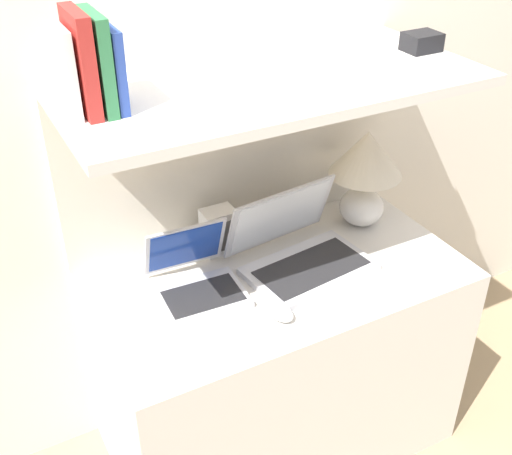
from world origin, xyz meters
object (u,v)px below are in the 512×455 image
(router_box, at_px, (219,231))
(book_red, at_px, (81,63))
(book_white, at_px, (66,72))
(shelf_gadget, at_px, (422,42))
(book_blue, at_px, (112,67))
(laptop_large, at_px, (300,252))
(table_lamp, at_px, (366,167))
(laptop_small, at_px, (197,280))
(book_green, at_px, (98,62))
(computer_mouse, at_px, (278,311))

(router_box, xyz_separation_m, book_red, (-0.37, -0.14, 0.62))
(book_white, height_order, shelf_gadget, book_white)
(shelf_gadget, bearing_deg, book_blue, 180.00)
(shelf_gadget, bearing_deg, laptop_large, -173.53)
(table_lamp, xyz_separation_m, router_box, (-0.48, 0.07, -0.13))
(laptop_small, relative_size, book_red, 1.19)
(book_green, bearing_deg, table_lamp, 4.35)
(laptop_small, height_order, book_red, book_red)
(laptop_large, relative_size, router_box, 2.78)
(laptop_large, height_order, shelf_gadget, shelf_gadget)
(laptop_large, distance_m, computer_mouse, 0.25)
(table_lamp, relative_size, computer_mouse, 2.96)
(router_box, relative_size, book_green, 0.66)
(router_box, xyz_separation_m, book_green, (-0.33, -0.14, 0.61))
(book_white, distance_m, book_green, 0.07)
(table_lamp, xyz_separation_m, computer_mouse, (-0.47, -0.28, -0.19))
(shelf_gadget, bearing_deg, book_white, 180.00)
(laptop_large, xyz_separation_m, book_green, (-0.51, 0.05, 0.64))
(book_red, height_order, book_blue, book_red)
(book_white, bearing_deg, book_green, 0.00)
(computer_mouse, xyz_separation_m, shelf_gadget, (0.58, 0.22, 0.58))
(laptop_large, xyz_separation_m, computer_mouse, (-0.17, -0.18, -0.03))
(laptop_large, xyz_separation_m, shelf_gadget, (0.40, 0.05, 0.56))
(book_white, bearing_deg, laptop_small, -5.24)
(table_lamp, relative_size, book_blue, 1.78)
(table_lamp, relative_size, book_white, 1.70)
(laptop_large, height_order, computer_mouse, laptop_large)
(router_box, height_order, shelf_gadget, shelf_gadget)
(router_box, height_order, book_red, book_red)
(laptop_small, height_order, router_box, laptop_small)
(table_lamp, relative_size, laptop_small, 1.24)
(table_lamp, bearing_deg, book_blue, -175.49)
(laptop_small, relative_size, computer_mouse, 2.39)
(laptop_small, distance_m, computer_mouse, 0.25)
(table_lamp, height_order, book_green, book_green)
(laptop_large, relative_size, book_red, 1.79)
(laptop_small, xyz_separation_m, shelf_gadget, (0.73, 0.02, 0.56))
(laptop_small, xyz_separation_m, computer_mouse, (0.15, -0.20, -0.02))
(book_white, bearing_deg, router_box, 18.58)
(book_green, distance_m, book_blue, 0.03)
(shelf_gadget, bearing_deg, table_lamp, 149.05)
(book_red, bearing_deg, shelf_gadget, 0.00)
(computer_mouse, height_order, book_green, book_green)
(router_box, bearing_deg, laptop_small, -132.19)
(computer_mouse, bearing_deg, book_blue, 144.31)
(laptop_small, distance_m, book_red, 0.69)
(laptop_large, bearing_deg, laptop_small, 176.16)
(table_lamp, xyz_separation_m, book_red, (-0.85, -0.06, 0.48))
(computer_mouse, relative_size, book_white, 0.57)
(computer_mouse, distance_m, book_red, 0.80)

